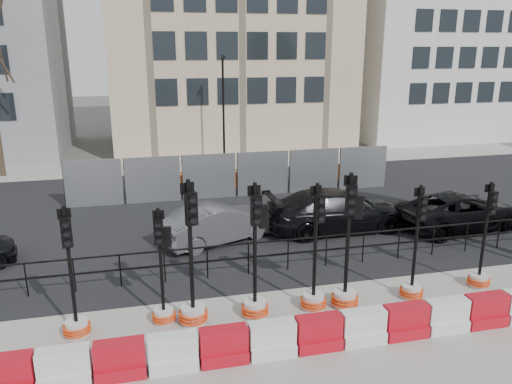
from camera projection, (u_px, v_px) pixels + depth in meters
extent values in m
plane|color=#51514C|center=(300.00, 289.00, 13.74)|extent=(120.00, 120.00, 0.00)
cube|color=gray|center=(343.00, 350.00, 10.94)|extent=(40.00, 6.00, 0.02)
cube|color=black|center=(246.00, 210.00, 20.28)|extent=(40.00, 14.00, 0.03)
cube|color=gray|center=(213.00, 163.00, 28.68)|extent=(40.00, 4.00, 0.02)
cube|color=#CAB693|center=(226.00, 5.00, 32.22)|extent=(15.00, 10.00, 18.00)
cube|color=silver|center=(432.00, 24.00, 35.84)|extent=(12.00, 9.00, 16.00)
cylinder|color=black|center=(26.00, 280.00, 13.12)|extent=(0.04, 0.04, 1.00)
cylinder|color=black|center=(74.00, 276.00, 13.39)|extent=(0.04, 0.04, 1.00)
cylinder|color=black|center=(120.00, 271.00, 13.65)|extent=(0.04, 0.04, 1.00)
cylinder|color=black|center=(165.00, 267.00, 13.92)|extent=(0.04, 0.04, 1.00)
cylinder|color=black|center=(207.00, 263.00, 14.19)|extent=(0.04, 0.04, 1.00)
cylinder|color=black|center=(248.00, 259.00, 14.46)|extent=(0.04, 0.04, 1.00)
cylinder|color=black|center=(288.00, 255.00, 14.72)|extent=(0.04, 0.04, 1.00)
cylinder|color=black|center=(326.00, 251.00, 14.99)|extent=(0.04, 0.04, 1.00)
cylinder|color=black|center=(363.00, 248.00, 15.26)|extent=(0.04, 0.04, 1.00)
cylinder|color=black|center=(399.00, 244.00, 15.52)|extent=(0.04, 0.04, 1.00)
cylinder|color=black|center=(433.00, 241.00, 15.79)|extent=(0.04, 0.04, 1.00)
cylinder|color=black|center=(466.00, 238.00, 16.06)|extent=(0.04, 0.04, 1.00)
cylinder|color=black|center=(498.00, 235.00, 16.33)|extent=(0.04, 0.04, 1.00)
cube|color=black|center=(288.00, 240.00, 14.59)|extent=(18.00, 0.04, 0.04)
cube|color=black|center=(288.00, 253.00, 14.71)|extent=(18.00, 0.04, 0.04)
cube|color=gray|center=(94.00, 183.00, 20.53)|extent=(2.30, 0.05, 2.00)
cylinder|color=black|center=(64.00, 185.00, 20.28)|extent=(0.05, 0.05, 2.00)
cube|color=gray|center=(153.00, 180.00, 21.07)|extent=(2.30, 0.05, 2.00)
cylinder|color=black|center=(125.00, 182.00, 20.81)|extent=(0.05, 0.05, 2.00)
cube|color=gray|center=(209.00, 177.00, 21.60)|extent=(2.30, 0.05, 2.00)
cylinder|color=black|center=(183.00, 178.00, 21.34)|extent=(0.05, 0.05, 2.00)
cube|color=gray|center=(263.00, 174.00, 22.13)|extent=(2.30, 0.05, 2.00)
cylinder|color=black|center=(238.00, 175.00, 21.88)|extent=(0.05, 0.05, 2.00)
cube|color=gray|center=(314.00, 171.00, 22.67)|extent=(2.30, 0.05, 2.00)
cylinder|color=black|center=(290.00, 172.00, 22.41)|extent=(0.05, 0.05, 2.00)
cube|color=gray|center=(363.00, 168.00, 23.20)|extent=(2.30, 0.05, 2.00)
cylinder|color=black|center=(340.00, 169.00, 22.95)|extent=(0.05, 0.05, 2.00)
cube|color=#F05610|center=(143.00, 185.00, 22.55)|extent=(1.00, 0.40, 0.80)
cube|color=#F05610|center=(188.00, 182.00, 22.99)|extent=(1.00, 0.40, 0.80)
cube|color=#F05610|center=(230.00, 180.00, 23.44)|extent=(1.00, 0.40, 0.80)
cube|color=#F05610|center=(271.00, 177.00, 23.88)|extent=(1.00, 0.40, 0.80)
cube|color=#F05610|center=(311.00, 175.00, 24.33)|extent=(1.00, 0.40, 0.80)
cube|color=#F05610|center=(349.00, 173.00, 24.77)|extent=(1.00, 0.40, 0.80)
cylinder|color=black|center=(223.00, 112.00, 27.02)|extent=(0.12, 0.12, 6.00)
cube|color=black|center=(223.00, 57.00, 25.98)|extent=(0.12, 0.50, 0.12)
cube|color=red|center=(5.00, 368.00, 9.45)|extent=(1.00, 0.35, 0.50)
cube|color=white|center=(66.00, 378.00, 9.80)|extent=(1.00, 0.50, 0.30)
cube|color=white|center=(64.00, 360.00, 9.69)|extent=(1.00, 0.35, 0.50)
cube|color=red|center=(121.00, 370.00, 10.03)|extent=(1.00, 0.50, 0.30)
cube|color=red|center=(119.00, 353.00, 9.92)|extent=(1.00, 0.35, 0.50)
cube|color=white|center=(174.00, 363.00, 10.27)|extent=(1.00, 0.50, 0.30)
cube|color=white|center=(173.00, 346.00, 10.15)|extent=(1.00, 0.35, 0.50)
cube|color=red|center=(224.00, 356.00, 10.50)|extent=(1.00, 0.50, 0.30)
cube|color=red|center=(223.00, 339.00, 10.39)|extent=(1.00, 0.35, 0.50)
cube|color=white|center=(272.00, 349.00, 10.73)|extent=(1.00, 0.50, 0.30)
cube|color=white|center=(272.00, 333.00, 10.62)|extent=(1.00, 0.35, 0.50)
cube|color=red|center=(318.00, 343.00, 10.97)|extent=(1.00, 0.50, 0.30)
cube|color=red|center=(319.00, 327.00, 10.86)|extent=(1.00, 0.35, 0.50)
cube|color=white|center=(362.00, 336.00, 11.20)|extent=(1.00, 0.50, 0.30)
cube|color=white|center=(363.00, 321.00, 11.09)|extent=(1.00, 0.35, 0.50)
cube|color=red|center=(404.00, 331.00, 11.43)|extent=(1.00, 0.50, 0.30)
cube|color=red|center=(406.00, 315.00, 11.32)|extent=(1.00, 0.35, 0.50)
cube|color=white|center=(445.00, 325.00, 11.67)|extent=(1.00, 0.50, 0.30)
cube|color=white|center=(447.00, 310.00, 11.56)|extent=(1.00, 0.35, 0.50)
cube|color=red|center=(484.00, 319.00, 11.90)|extent=(1.00, 0.50, 0.30)
cube|color=red|center=(486.00, 304.00, 11.79)|extent=(1.00, 0.35, 0.50)
cylinder|color=beige|center=(77.00, 328.00, 11.46)|extent=(0.52, 0.52, 0.38)
torus|color=#F23D0D|center=(77.00, 331.00, 11.48)|extent=(0.62, 0.62, 0.05)
torus|color=#F23D0D|center=(77.00, 328.00, 11.46)|extent=(0.62, 0.62, 0.05)
torus|color=#F23D0D|center=(77.00, 325.00, 11.43)|extent=(0.62, 0.62, 0.05)
cylinder|color=black|center=(70.00, 267.00, 11.03)|extent=(0.09, 0.09, 2.86)
cube|color=black|center=(66.00, 233.00, 10.69)|extent=(0.25, 0.17, 0.67)
cylinder|color=black|center=(68.00, 243.00, 10.68)|extent=(0.15, 0.07, 0.14)
cylinder|color=black|center=(67.00, 234.00, 10.62)|extent=(0.15, 0.07, 0.14)
cylinder|color=black|center=(66.00, 225.00, 10.56)|extent=(0.15, 0.07, 0.14)
cube|color=black|center=(64.00, 213.00, 10.73)|extent=(0.29, 0.08, 0.23)
cylinder|color=beige|center=(164.00, 316.00, 12.01)|extent=(0.48, 0.48, 0.35)
torus|color=#F23D0D|center=(164.00, 318.00, 12.03)|extent=(0.57, 0.57, 0.04)
torus|color=#F23D0D|center=(164.00, 316.00, 12.01)|extent=(0.57, 0.57, 0.04)
torus|color=#F23D0D|center=(164.00, 313.00, 11.99)|extent=(0.57, 0.57, 0.04)
cylinder|color=black|center=(161.00, 262.00, 11.62)|extent=(0.08, 0.08, 2.65)
cube|color=black|center=(159.00, 232.00, 11.30)|extent=(0.23, 0.15, 0.62)
cylinder|color=black|center=(159.00, 241.00, 11.28)|extent=(0.14, 0.06, 0.13)
cylinder|color=black|center=(158.00, 233.00, 11.23)|extent=(0.14, 0.06, 0.13)
cylinder|color=black|center=(158.00, 225.00, 11.17)|extent=(0.14, 0.06, 0.13)
cube|color=black|center=(158.00, 215.00, 11.35)|extent=(0.27, 0.06, 0.21)
cube|color=black|center=(167.00, 237.00, 11.46)|extent=(0.19, 0.14, 0.49)
cylinder|color=beige|center=(193.00, 315.00, 11.97)|extent=(0.59, 0.59, 0.44)
torus|color=#F23D0D|center=(193.00, 318.00, 11.99)|extent=(0.71, 0.71, 0.05)
torus|color=#F23D0D|center=(193.00, 315.00, 11.97)|extent=(0.71, 0.71, 0.05)
torus|color=#F23D0D|center=(193.00, 312.00, 11.94)|extent=(0.71, 0.71, 0.05)
cylinder|color=black|center=(191.00, 248.00, 11.48)|extent=(0.10, 0.10, 3.26)
cube|color=black|center=(191.00, 209.00, 11.10)|extent=(0.29, 0.22, 0.76)
cylinder|color=black|center=(193.00, 220.00, 11.09)|extent=(0.17, 0.10, 0.16)
cylinder|color=black|center=(193.00, 210.00, 11.03)|extent=(0.17, 0.10, 0.16)
cylinder|color=black|center=(192.00, 200.00, 10.96)|extent=(0.17, 0.10, 0.16)
cube|color=black|center=(187.00, 188.00, 11.14)|extent=(0.32, 0.12, 0.26)
cylinder|color=beige|center=(255.00, 309.00, 12.28)|extent=(0.56, 0.56, 0.42)
torus|color=#F23D0D|center=(255.00, 312.00, 12.30)|extent=(0.68, 0.68, 0.05)
torus|color=#F23D0D|center=(255.00, 309.00, 12.28)|extent=(0.68, 0.68, 0.05)
torus|color=#F23D0D|center=(255.00, 306.00, 12.25)|extent=(0.68, 0.68, 0.05)
cylinder|color=black|center=(255.00, 246.00, 11.81)|extent=(0.09, 0.09, 3.12)
cube|color=black|center=(256.00, 210.00, 11.44)|extent=(0.25, 0.15, 0.73)
cylinder|color=black|center=(257.00, 221.00, 11.42)|extent=(0.16, 0.06, 0.16)
cylinder|color=black|center=(257.00, 211.00, 11.36)|extent=(0.16, 0.06, 0.16)
cylinder|color=black|center=(257.00, 202.00, 11.30)|extent=(0.16, 0.06, 0.16)
cube|color=black|center=(254.00, 191.00, 11.49)|extent=(0.31, 0.04, 0.25)
cube|color=black|center=(263.00, 216.00, 11.66)|extent=(0.21, 0.14, 0.57)
cylinder|color=beige|center=(313.00, 302.00, 12.63)|extent=(0.54, 0.54, 0.40)
torus|color=#F23D0D|center=(313.00, 304.00, 12.65)|extent=(0.65, 0.65, 0.05)
torus|color=#F23D0D|center=(313.00, 302.00, 12.63)|extent=(0.65, 0.65, 0.05)
torus|color=#F23D0D|center=(313.00, 299.00, 12.61)|extent=(0.65, 0.65, 0.05)
cylinder|color=black|center=(315.00, 242.00, 12.18)|extent=(0.09, 0.09, 3.02)
cube|color=black|center=(319.00, 209.00, 11.82)|extent=(0.27, 0.19, 0.70)
cylinder|color=black|center=(321.00, 219.00, 11.81)|extent=(0.16, 0.08, 0.15)
cylinder|color=black|center=(321.00, 210.00, 11.75)|extent=(0.16, 0.08, 0.15)
cylinder|color=black|center=(322.00, 201.00, 11.69)|extent=(0.16, 0.08, 0.15)
cube|color=black|center=(316.00, 191.00, 11.87)|extent=(0.30, 0.09, 0.24)
cylinder|color=beige|center=(345.00, 299.00, 12.73)|extent=(0.58, 0.58, 0.43)
torus|color=#F23D0D|center=(344.00, 302.00, 12.76)|extent=(0.70, 0.70, 0.05)
torus|color=#F23D0D|center=(345.00, 299.00, 12.73)|extent=(0.70, 0.70, 0.05)
torus|color=#F23D0D|center=(345.00, 296.00, 12.71)|extent=(0.70, 0.70, 0.05)
cylinder|color=black|center=(348.00, 236.00, 12.25)|extent=(0.10, 0.10, 3.22)
cube|color=black|center=(351.00, 200.00, 11.86)|extent=(0.29, 0.21, 0.75)
cylinder|color=black|center=(351.00, 211.00, 11.84)|extent=(0.17, 0.09, 0.16)
cylinder|color=black|center=(352.00, 201.00, 11.78)|extent=(0.17, 0.09, 0.16)
cylinder|color=black|center=(352.00, 192.00, 11.71)|extent=(0.17, 0.09, 0.16)
cube|color=black|center=(351.00, 181.00, 11.92)|extent=(0.32, 0.11, 0.26)
cube|color=black|center=(359.00, 207.00, 12.04)|extent=(0.24, 0.19, 0.59)
cylinder|color=beige|center=(411.00, 291.00, 13.18)|extent=(0.51, 0.51, 0.38)
torus|color=#F23D0D|center=(411.00, 294.00, 13.20)|extent=(0.61, 0.61, 0.05)
torus|color=#F23D0D|center=(411.00, 291.00, 13.18)|extent=(0.61, 0.61, 0.05)
torus|color=#F23D0D|center=(411.00, 289.00, 13.16)|extent=(0.61, 0.61, 0.05)
cylinder|color=black|center=(416.00, 238.00, 12.76)|extent=(0.08, 0.08, 2.83)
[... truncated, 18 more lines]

